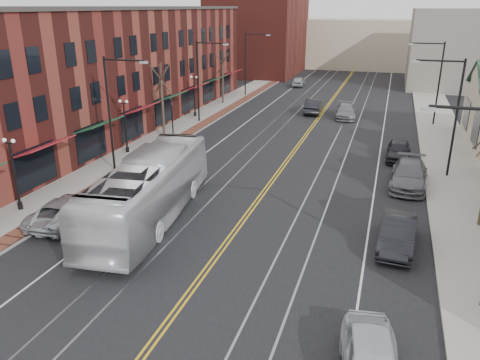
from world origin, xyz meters
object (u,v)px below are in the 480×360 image
Objects in this scene: transit_bus at (149,189)px; parked_car_b at (398,233)px; parked_car_d at (399,150)px; parked_suv at (66,210)px; parked_car_c at (409,175)px.

transit_bus reaches higher than parked_car_b.
parked_car_b is 1.06× the size of parked_car_d.
parked_car_b is (17.52, 2.60, 0.06)m from parked_suv.
transit_bus is at bearing -172.81° from parked_car_b.
parked_car_c is at bearing -152.43° from parked_suv.
parked_car_d is at bearing 93.87° from parked_car_b.
parked_suv is 1.10× the size of parked_car_b.
parked_suv is 17.71m from parked_car_b.
transit_bus is 13.29m from parked_car_b.
parked_car_b is 14.93m from parked_car_d.
parked_car_c is (18.17, 11.67, 0.09)m from parked_suv.
transit_bus is 2.77× the size of parked_car_b.
parked_car_d is (13.18, 15.73, -1.06)m from transit_bus.
parked_car_d is at bearing 99.67° from parked_car_c.
transit_bus is at bearing -141.56° from parked_car_c.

